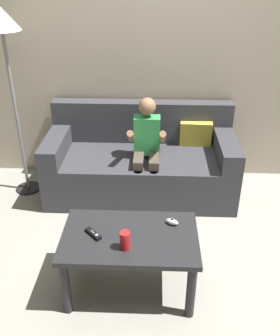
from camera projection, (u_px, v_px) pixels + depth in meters
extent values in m
plane|color=#9E998E|center=(158.00, 272.00, 2.79)|extent=(9.69, 9.69, 0.00)
cube|color=#B2A38E|center=(161.00, 55.00, 3.54)|extent=(4.85, 0.05, 2.50)
cube|color=#38383D|center=(141.00, 173.00, 3.66)|extent=(1.77, 0.80, 0.42)
cube|color=#38383D|center=(142.00, 121.00, 3.74)|extent=(1.77, 0.16, 0.41)
cube|color=#38383D|center=(57.00, 144.00, 3.54)|extent=(0.18, 0.80, 0.19)
cube|color=#38383D|center=(226.00, 147.00, 3.48)|extent=(0.18, 0.80, 0.19)
cube|color=gold|center=(196.00, 133.00, 3.69)|extent=(0.31, 0.15, 0.25)
cylinder|color=#4C4238|center=(138.00, 192.00, 3.37)|extent=(0.08, 0.08, 0.42)
cylinder|color=#4C4238|center=(153.00, 192.00, 3.36)|extent=(0.08, 0.08, 0.42)
cube|color=#4C4238|center=(139.00, 160.00, 3.38)|extent=(0.09, 0.29, 0.09)
cube|color=#4C4238|center=(154.00, 160.00, 3.37)|extent=(0.09, 0.29, 0.09)
cube|color=#33934C|center=(147.00, 135.00, 3.42)|extent=(0.24, 0.14, 0.36)
cylinder|color=#936B4C|center=(131.00, 136.00, 3.29)|extent=(0.06, 0.26, 0.21)
cylinder|color=#936B4C|center=(162.00, 137.00, 3.28)|extent=(0.06, 0.26, 0.21)
sphere|color=#936B4C|center=(147.00, 106.00, 3.28)|extent=(0.15, 0.15, 0.15)
cube|color=#232326|center=(130.00, 238.00, 2.46)|extent=(0.90, 0.55, 0.04)
cylinder|color=#232326|center=(66.00, 287.00, 2.38)|extent=(0.06, 0.06, 0.42)
cylinder|color=#232326|center=(191.00, 291.00, 2.35)|extent=(0.06, 0.06, 0.42)
cylinder|color=#232326|center=(79.00, 241.00, 2.78)|extent=(0.06, 0.06, 0.42)
cylinder|color=#232326|center=(186.00, 243.00, 2.75)|extent=(0.06, 0.06, 0.42)
cube|color=black|center=(93.00, 234.00, 2.44)|extent=(0.12, 0.13, 0.02)
cylinder|color=#99999E|center=(97.00, 235.00, 2.41)|extent=(0.02, 0.02, 0.00)
cylinder|color=silver|center=(93.00, 232.00, 2.43)|extent=(0.01, 0.01, 0.00)
cylinder|color=silver|center=(92.00, 231.00, 2.45)|extent=(0.01, 0.01, 0.00)
ellipsoid|color=white|center=(172.00, 222.00, 2.54)|extent=(0.10, 0.08, 0.04)
cylinder|color=#4C4C51|center=(172.00, 219.00, 2.53)|extent=(0.02, 0.02, 0.01)
cylinder|color=red|center=(125.00, 240.00, 2.31)|extent=(0.07, 0.07, 0.12)
cylinder|color=black|center=(29.00, 188.00, 3.80)|extent=(0.24, 0.24, 0.02)
cylinder|color=slate|center=(17.00, 117.00, 3.43)|extent=(0.03, 0.03, 1.51)
cone|color=beige|center=(0.00, 17.00, 3.01)|extent=(0.32, 0.32, 0.20)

